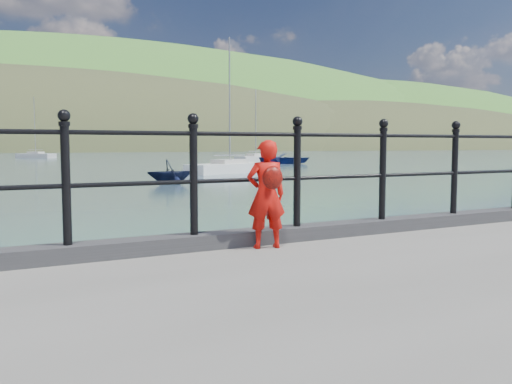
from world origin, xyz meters
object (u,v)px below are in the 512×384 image
child (266,194)px  sailboat_near (230,168)px  sailboat_far (256,159)px  sailboat_deep (36,156)px  launch_blue (285,159)px  launch_navy (170,172)px  railing (248,166)px

child → sailboat_near: 34.40m
sailboat_far → sailboat_deep: sailboat_deep is taller
sailboat_deep → sailboat_near: bearing=-32.0°
launch_blue → launch_navy: 31.97m
sailboat_far → sailboat_deep: bearing=96.4°
launch_blue → sailboat_deep: 47.42m
child → sailboat_near: sailboat_near is taller
sailboat_far → child: bearing=-143.9°
launch_navy → sailboat_near: bearing=-41.3°
child → sailboat_deep: (6.71, 88.81, -1.21)m
child → sailboat_deep: bearing=-81.1°
sailboat_far → sailboat_deep: (-21.92, 34.25, -0.00)m
sailboat_near → launch_blue: bearing=25.8°
launch_blue → launch_navy: bearing=-179.9°
launch_blue → sailboat_far: 8.20m
launch_navy → railing: bearing=162.7°
railing → launch_blue: (27.98, 46.12, -1.25)m
railing → sailboat_far: size_ratio=1.99×
sailboat_near → sailboat_far: bearing=36.3°
railing → child: size_ratio=16.70×
launch_blue → launch_navy: size_ratio=2.25×
railing → sailboat_deep: 88.81m
sailboat_deep → sailboat_near: (7.52, -57.51, -0.00)m
launch_navy → launch_blue: bearing=-42.2°
sailboat_deep → launch_navy: bearing=-39.5°
railing → sailboat_far: (28.70, 54.29, -1.48)m
launch_blue → sailboat_deep: size_ratio=0.56×
child → sailboat_far: size_ratio=0.12×
launch_blue → sailboat_far: bearing=36.7°
launch_blue → railing: bearing=-169.5°
railing → child: 0.39m
sailboat_deep → sailboat_far: bearing=-6.8°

